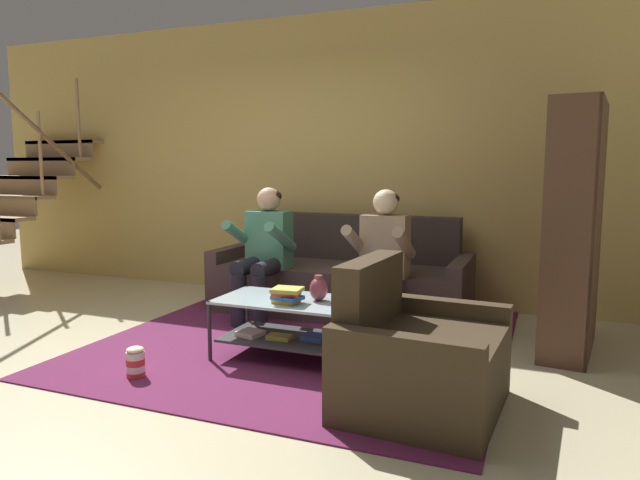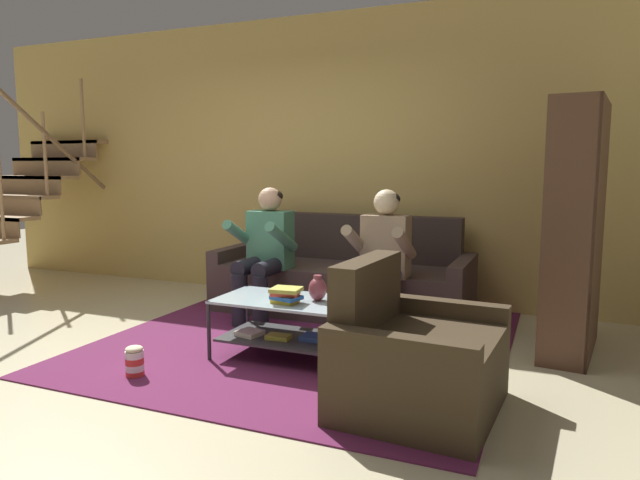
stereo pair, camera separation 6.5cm
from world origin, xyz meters
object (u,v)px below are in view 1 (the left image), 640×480
Objects in this scene: popcorn_tub at (136,362)px; vase at (319,289)px; person_seated_left at (263,248)px; armchair at (418,360)px; book_stack at (287,295)px; person_seated_right at (381,255)px; coffee_table at (290,321)px; couch at (341,281)px; bookshelf at (578,262)px.

vase is at bearing 37.99° from popcorn_tub.
armchair is at bearing -38.56° from person_seated_left.
book_stack is 1.08× the size of popcorn_tub.
person_seated_right is 5.20× the size of book_stack.
popcorn_tub is at bearing -142.01° from vase.
coffee_table is 1.01× the size of armchair.
person_seated_right reaches higher than vase.
couch is at bearing 94.61° from coffee_table.
popcorn_tub is (-0.77, -0.72, -0.18)m from coffee_table.
vase is at bearing 147.04° from armchair.
vase is 1.31m from popcorn_tub.
coffee_table is at bearing -52.52° from person_seated_left.
couch is 2.21m from popcorn_tub.
vase is 0.86× the size of popcorn_tub.
book_stack is (-0.17, -0.15, -0.03)m from vase.
popcorn_tub is (-0.80, -0.61, -0.39)m from book_stack.
vase is 0.10× the size of bookshelf.
coffee_table is (0.65, -0.85, -0.37)m from person_seated_left.
bookshelf is 1.83× the size of armchair.
bookshelf is (2.54, 0.15, 0.01)m from person_seated_left.
person_seated_left is 1.18× the size of armchair.
person_seated_right is 1.18× the size of armchair.
bookshelf is 8.72× the size of popcorn_tub.
coffee_table is 0.55× the size of bookshelf.
person_seated_left is 1.13m from coffee_table.
person_seated_left reaches higher than armchair.
bookshelf is at bearing 32.82° from popcorn_tub.
person_seated_left is 0.64× the size of bookshelf.
bookshelf reaches higher than armchair.
coffee_table is (0.11, -1.39, -0.02)m from couch.
person_seated_right is 5.62× the size of popcorn_tub.
vase is at bearing 12.98° from coffee_table.
coffee_table is at bearing -167.02° from vase.
person_seated_right is 1.51m from armchair.
vase is 0.23m from book_stack.
vase is 0.80× the size of book_stack.
armchair is (1.02, -0.49, 0.00)m from coffee_table.
coffee_table is 4.83× the size of popcorn_tub.
book_stack reaches higher than coffee_table.
coffee_table is 2.17m from bookshelf.
couch is 10.39× the size of book_stack.
book_stack is at bearing -74.69° from coffee_table.
bookshelf is at bearing 29.53° from vase.
person_seated_left is 2.54m from bookshelf.
bookshelf reaches higher than person_seated_left.
popcorn_tub is at bearing -107.47° from couch.
person_seated_right is 1.05m from book_stack.
vase is (0.31, -1.34, 0.22)m from couch.
coffee_table reaches higher than popcorn_tub.
coffee_table is 0.32m from vase.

